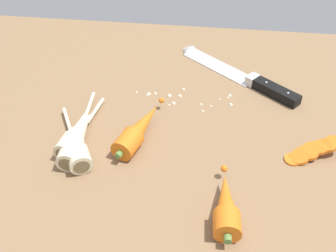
{
  "coord_description": "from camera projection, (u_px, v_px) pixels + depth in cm",
  "views": [
    {
      "loc": [
        7.3,
        -58.98,
        49.82
      ],
      "look_at": [
        0.0,
        -2.0,
        1.5
      ],
      "focal_mm": 41.44,
      "sensor_mm": 36.0,
      "label": 1
    }
  ],
  "objects": [
    {
      "name": "ground_plane",
      "position": [
        169.0,
        133.0,
        0.79
      ],
      "size": [
        120.0,
        90.0,
        4.0
      ],
      "primitive_type": "cube",
      "color": "brown"
    },
    {
      "name": "parsnip_mid_right",
      "position": [
        77.0,
        136.0,
        0.72
      ],
      "size": [
        4.94,
        22.6,
        4.0
      ],
      "color": "beige",
      "rests_on": "ground_plane"
    },
    {
      "name": "carrot_slice_stack",
      "position": [
        313.0,
        151.0,
        0.7
      ],
      "size": [
        10.29,
        6.25,
        3.68
      ],
      "color": "orange",
      "rests_on": "ground_plane"
    },
    {
      "name": "whole_carrot_second",
      "position": [
        226.0,
        206.0,
        0.59
      ],
      "size": [
        4.7,
        14.92,
        4.2
      ],
      "color": "orange",
      "rests_on": "ground_plane"
    },
    {
      "name": "parsnip_mid_left",
      "position": [
        75.0,
        145.0,
        0.7
      ],
      "size": [
        10.98,
        17.5,
        4.0
      ],
      "color": "beige",
      "rests_on": "ground_plane"
    },
    {
      "name": "parsnip_front",
      "position": [
        78.0,
        133.0,
        0.73
      ],
      "size": [
        5.37,
        18.63,
        4.0
      ],
      "color": "beige",
      "rests_on": "ground_plane"
    },
    {
      "name": "whole_carrot",
      "position": [
        138.0,
        130.0,
        0.73
      ],
      "size": [
        8.3,
        18.15,
        4.2
      ],
      "color": "orange",
      "rests_on": "ground_plane"
    },
    {
      "name": "mince_crumbs",
      "position": [
        182.0,
        97.0,
        0.84
      ],
      "size": [
        21.52,
        8.06,
        0.86
      ],
      "color": "beige",
      "rests_on": "ground_plane"
    },
    {
      "name": "chefs_knife",
      "position": [
        232.0,
        72.0,
        0.92
      ],
      "size": [
        28.89,
        24.72,
        4.18
      ],
      "color": "silver",
      "rests_on": "ground_plane"
    }
  ]
}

